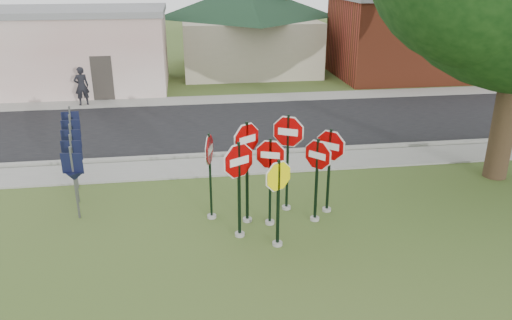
{
  "coord_description": "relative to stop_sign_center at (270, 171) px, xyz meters",
  "views": [
    {
      "loc": [
        -2.07,
        -9.79,
        6.23
      ],
      "look_at": [
        -0.35,
        2.0,
        1.57
      ],
      "focal_mm": 35.0,
      "sensor_mm": 36.0,
      "label": 1
    }
  ],
  "objects": [
    {
      "name": "stop_sign_yellow",
      "position": [
        0.0,
        -1.07,
        -0.12
      ],
      "size": [
        0.88,
        0.49,
        2.28
      ],
      "color": "gray",
      "rests_on": "ground"
    },
    {
      "name": "building_house",
      "position": [
        2.08,
        20.54,
        2.17
      ],
      "size": [
        11.6,
        11.6,
        6.2
      ],
      "color": "#B4A88F",
      "rests_on": "ground"
    },
    {
      "name": "stop_sign_back_left",
      "position": [
        -0.56,
        0.22,
        0.31
      ],
      "size": [
        0.92,
        0.65,
        2.82
      ],
      "color": "gray",
      "rests_on": "ground"
    },
    {
      "name": "stop_sign_far_left",
      "position": [
        -1.47,
        0.54,
        0.03
      ],
      "size": [
        0.3,
        1.03,
        2.46
      ],
      "color": "gray",
      "rests_on": "ground"
    },
    {
      "name": "stop_sign_far_right",
      "position": [
        1.66,
        0.49,
        0.03
      ],
      "size": [
        0.84,
        0.78,
        2.45
      ],
      "color": "gray",
      "rests_on": "ground"
    },
    {
      "name": "road",
      "position": [
        0.07,
        8.54,
        -1.46
      ],
      "size": [
        60.0,
        7.0,
        0.04
      ],
      "primitive_type": "cube",
      "color": "black",
      "rests_on": "ground"
    },
    {
      "name": "building_brick",
      "position": [
        12.07,
        17.04,
        0.93
      ],
      "size": [
        10.2,
        6.2,
        4.75
      ],
      "color": "maroon",
      "rests_on": "ground"
    },
    {
      "name": "stop_sign_center",
      "position": [
        0.0,
        0.0,
        0.0
      ],
      "size": [
        0.97,
        0.38,
        2.42
      ],
      "color": "gray",
      "rests_on": "ground"
    },
    {
      "name": "stop_sign_back_right",
      "position": [
        0.6,
        0.77,
        0.3
      ],
      "size": [
        1.02,
        0.55,
        2.8
      ],
      "color": "gray",
      "rests_on": "ground"
    },
    {
      "name": "curb",
      "position": [
        0.07,
        5.04,
        -1.41
      ],
      "size": [
        60.0,
        0.2,
        0.14
      ],
      "primitive_type": "cube",
      "color": "gray",
      "rests_on": "ground"
    },
    {
      "name": "ground",
      "position": [
        0.07,
        -1.46,
        -1.48
      ],
      "size": [
        120.0,
        120.0,
        0.0
      ],
      "primitive_type": "plane",
      "color": "#3D5821",
      "rests_on": "ground"
    },
    {
      "name": "building_stucco",
      "position": [
        -8.93,
        16.54,
        0.67
      ],
      "size": [
        12.2,
        6.2,
        4.2
      ],
      "color": "silver",
      "rests_on": "ground"
    },
    {
      "name": "sidewalk_near",
      "position": [
        0.07,
        4.04,
        -1.45
      ],
      "size": [
        60.0,
        1.6,
        0.06
      ],
      "primitive_type": "cube",
      "color": "gray",
      "rests_on": "ground"
    },
    {
      "name": "pedestrian",
      "position": [
        -6.78,
        12.7,
        -0.51
      ],
      "size": [
        0.77,
        0.62,
        1.81
      ],
      "primitive_type": "imported",
      "rotation": [
        0.0,
        0.0,
        3.47
      ],
      "color": "black",
      "rests_on": "sidewalk_far"
    },
    {
      "name": "route_sign_row",
      "position": [
        -5.33,
        3.04,
        -0.26
      ],
      "size": [
        1.43,
        4.63,
        2.0
      ],
      "color": "#59595E",
      "rests_on": "ground"
    },
    {
      "name": "stop_sign_right",
      "position": [
        1.2,
        0.02,
        -0.04
      ],
      "size": [
        0.72,
        0.81,
        2.35
      ],
      "color": "gray",
      "rests_on": "ground"
    },
    {
      "name": "stop_sign_left",
      "position": [
        -0.84,
        -0.5,
        0.13
      ],
      "size": [
        1.02,
        0.6,
        2.57
      ],
      "color": "gray",
      "rests_on": "ground"
    },
    {
      "name": "sidewalk_far",
      "position": [
        0.07,
        12.84,
        -1.45
      ],
      "size": [
        60.0,
        1.6,
        0.06
      ],
      "primitive_type": "cube",
      "color": "gray",
      "rests_on": "ground"
    }
  ]
}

